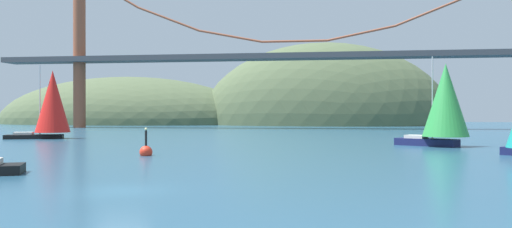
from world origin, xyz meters
name	(u,v)px	position (x,y,z in m)	size (l,w,h in m)	color
ground_plane	(121,191)	(0.00, 0.00, 0.00)	(360.00, 360.00, 0.00)	navy
headland_left	(126,124)	(-55.00, 135.00, 0.00)	(81.59, 44.00, 28.69)	#4C5B3D
headland_center	(323,124)	(5.00, 135.00, 0.00)	(72.23, 44.00, 47.23)	#4C5B3D
suspension_bridge	(294,52)	(0.00, 95.00, 16.73)	(136.10, 6.00, 36.18)	brown
sailboat_green_sail	(444,103)	(21.20, 36.62, 4.72)	(8.58, 7.27, 9.76)	#191E4C
sailboat_red_spinnaker	(52,103)	(-29.61, 46.29, 4.91)	(9.31, 6.48, 10.20)	black
channel_buoy	(146,151)	(-6.18, 20.06, 0.37)	(1.10, 1.10, 2.64)	red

